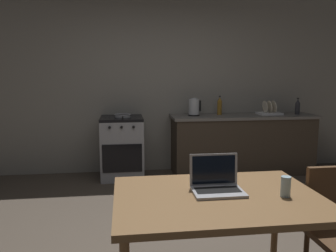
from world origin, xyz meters
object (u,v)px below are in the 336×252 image
(frying_pan, at_px, (123,115))
(drinking_glass, at_px, (286,187))
(laptop, at_px, (217,184))
(electric_kettle, at_px, (194,107))
(stove_oven, at_px, (122,147))
(bottle, at_px, (298,107))
(dining_table, at_px, (217,206))
(bottle_b, at_px, (220,106))
(dish_rack, at_px, (269,111))

(frying_pan, xyz_separation_m, drinking_glass, (0.98, -2.95, -0.09))
(laptop, bearing_deg, electric_kettle, 73.49)
(stove_oven, xyz_separation_m, electric_kettle, (1.06, 0.00, 0.57))
(bottle, bearing_deg, drinking_glass, -119.31)
(laptop, bearing_deg, dining_table, -106.86)
(stove_oven, bearing_deg, bottle, -1.03)
(drinking_glass, bearing_deg, electric_kettle, 88.90)
(bottle, distance_m, bottle_b, 1.18)
(dish_rack, bearing_deg, stove_oven, -179.94)
(electric_kettle, relative_size, dish_rack, 0.77)
(laptop, xyz_separation_m, dish_rack, (1.61, 2.83, 0.13))
(frying_pan, height_order, drinking_glass, frying_pan)
(frying_pan, relative_size, drinking_glass, 3.27)
(stove_oven, relative_size, dining_table, 0.69)
(dish_rack, bearing_deg, dining_table, -119.25)
(laptop, distance_m, electric_kettle, 2.88)
(laptop, relative_size, bottle_b, 1.13)
(bottle, height_order, drinking_glass, bottle)
(bottle_b, bearing_deg, drinking_glass, -98.66)
(stove_oven, distance_m, frying_pan, 0.47)
(laptop, xyz_separation_m, bottle_b, (0.86, 2.91, 0.22))
(electric_kettle, relative_size, bottle, 1.04)
(dining_table, relative_size, bottle, 5.12)
(stove_oven, distance_m, bottle, 2.70)
(electric_kettle, bearing_deg, dining_table, -99.05)
(electric_kettle, xyz_separation_m, drinking_glass, (-0.06, -2.98, -0.19))
(dish_rack, bearing_deg, electric_kettle, 180.00)
(electric_kettle, height_order, bottle_b, bottle_b)
(drinking_glass, distance_m, bottle_b, 3.10)
(stove_oven, bearing_deg, bottle_b, 3.22)
(frying_pan, bearing_deg, dish_rack, 0.76)
(electric_kettle, xyz_separation_m, bottle, (1.59, -0.05, -0.01))
(dish_rack, bearing_deg, drinking_glass, -112.27)
(stove_oven, bearing_deg, frying_pan, -57.93)
(laptop, distance_m, frying_pan, 2.87)
(dining_table, bearing_deg, laptop, 80.61)
(dining_table, relative_size, drinking_glass, 10.14)
(laptop, relative_size, bottle, 1.28)
(electric_kettle, height_order, frying_pan, electric_kettle)
(dining_table, bearing_deg, bottle, 54.30)
(electric_kettle, xyz_separation_m, bottle_b, (0.41, 0.08, 0.01))
(stove_oven, height_order, laptop, laptop)
(laptop, bearing_deg, bottle_b, 66.11)
(bottle_b, bearing_deg, dish_rack, -6.06)
(dining_table, xyz_separation_m, bottle_b, (0.87, 2.98, 0.33))
(electric_kettle, bearing_deg, bottle_b, 11.09)
(dining_table, bearing_deg, electric_kettle, 80.95)
(frying_pan, bearing_deg, bottle_b, 4.31)
(laptop, relative_size, frying_pan, 0.78)
(frying_pan, xyz_separation_m, bottle_b, (1.45, 0.11, 0.11))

